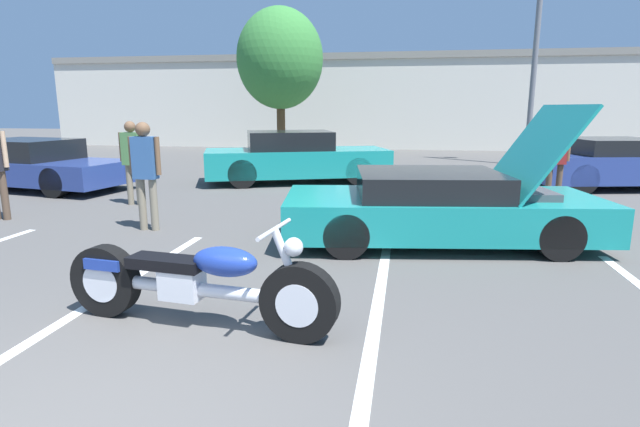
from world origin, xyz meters
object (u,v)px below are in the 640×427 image
Objects in this scene: motorcycle at (196,283)px; show_car_hood_open at (442,207)px; parked_car_right_row at (615,164)px; spectator_midground at (556,156)px; spectator_near_motorcycle at (145,167)px; spectator_by_show_car at (132,156)px; parked_car_mid_row at (296,158)px; light_pole at (540,33)px; parked_car_left_row at (32,165)px; tree_background at (280,59)px.

motorcycle is 4.04m from show_car_hood_open.
parked_car_right_row is 2.97m from spectator_midground.
spectator_near_motorcycle is 2.35m from spectator_by_show_car.
parked_car_mid_row is (-1.08, 8.82, 0.23)m from motorcycle.
light_pole is 1.69× the size of show_car_hood_open.
parked_car_right_row is at bearing 60.09° from motorcycle.
spectator_near_motorcycle reaches higher than parked_car_right_row.
spectator_by_show_car reaches higher than parked_car_left_row.
spectator_midground is at bearing 47.78° from show_car_hood_open.
spectator_by_show_car is (-2.52, -3.62, 0.36)m from parked_car_mid_row.
light_pole is at bearing 52.92° from spectator_near_motorcycle.
tree_background is at bearing 174.71° from light_pole.
parked_car_left_row is at bearing -150.52° from light_pole.
parked_car_left_row is 6.40m from parked_car_mid_row.
spectator_midground is at bearing -37.16° from parked_car_mid_row.
tree_background is 9.68m from parked_car_left_row.
tree_background is 7.04m from parked_car_mid_row.
tree_background is (-8.89, 0.82, -0.59)m from light_pole.
parked_car_mid_row is (6.04, 2.13, 0.07)m from parked_car_left_row.
parked_car_right_row is (0.90, -4.82, -3.70)m from light_pole.
spectator_near_motorcycle is (-2.24, 3.28, 0.61)m from motorcycle.
parked_car_right_row is (6.79, 9.23, 0.18)m from motorcycle.
spectator_near_motorcycle is 8.00m from spectator_midground.
tree_background is at bearing 87.37° from parked_car_mid_row.
motorcycle is 0.57× the size of parked_car_right_row.
parked_car_left_row is at bearing 152.15° from show_car_hood_open.
motorcycle is 1.56× the size of spectator_by_show_car.
parked_car_right_row is 11.14m from spectator_by_show_car.
motorcycle is at bearing -78.62° from tree_background.
light_pole is 7.84m from spectator_midground.
parked_car_mid_row is at bearing -143.16° from light_pole.
spectator_by_show_car is (-0.60, -9.66, -2.71)m from tree_background.
motorcycle is (-5.89, -14.04, -3.88)m from light_pole.
motorcycle is at bearing -124.51° from spectator_midground.
parked_car_left_row is 5.96m from spectator_near_motorcycle.
spectator_by_show_car reaches higher than motorcycle.
show_car_hood_open reaches higher than parked_car_left_row.
parked_car_left_row is at bearing 157.13° from spectator_by_show_car.
spectator_near_motorcycle is (4.87, -3.41, 0.46)m from parked_car_left_row.
tree_background is at bearing 107.83° from motorcycle.
tree_background reaches higher than spectator_midground.
tree_background is 1.23× the size of parked_car_right_row.
parked_car_left_row is 1.00× the size of parked_car_mid_row.
spectator_midground is at bearing -98.62° from light_pole.
show_car_hood_open is 1.02× the size of parked_car_right_row.
light_pole is 11.92m from show_car_hood_open.
light_pole reaches higher than parked_car_left_row.
parked_car_right_row is 2.79× the size of spectator_midground.
spectator_by_show_car reaches higher than parked_car_mid_row.
tree_background is at bearing 106.54° from show_car_hood_open.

